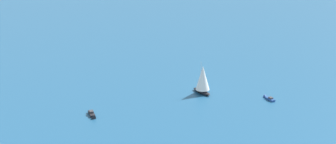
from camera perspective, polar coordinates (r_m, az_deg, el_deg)
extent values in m
ellipsoid|color=black|center=(228.92, 3.54, -2.04)|extent=(10.68, 3.64, 1.47)
cylinder|color=#B2B2B7|center=(227.26, 3.45, -0.38)|extent=(0.14, 0.14, 12.08)
cone|color=white|center=(226.48, 3.65, -0.62)|extent=(6.15, 6.15, 10.27)
cube|color=black|center=(208.40, -7.99, -4.36)|extent=(5.96, 3.05, 0.91)
cone|color=black|center=(205.22, -7.81, -4.71)|extent=(1.83, 2.10, 1.82)
cube|color=#38383D|center=(208.49, -8.02, -4.11)|extent=(2.27, 1.87, 0.68)
cube|color=#23478C|center=(224.79, 10.61, -2.81)|extent=(5.05, 1.95, 0.79)
cone|color=#23478C|center=(227.02, 10.15, -2.57)|extent=(1.38, 1.67, 1.58)
cube|color=#38383D|center=(224.27, 10.68, -2.68)|extent=(1.82, 1.39, 0.59)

